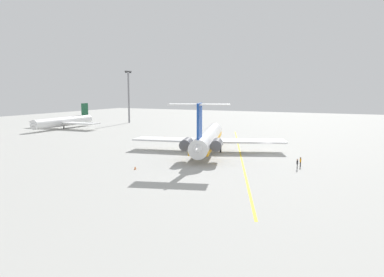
% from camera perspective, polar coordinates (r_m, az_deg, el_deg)
% --- Properties ---
extents(ground, '(303.17, 303.17, 0.00)m').
position_cam_1_polar(ground, '(82.48, 11.40, -2.30)').
color(ground, '#ADADA8').
extents(main_jetliner, '(38.28, 34.36, 11.40)m').
position_cam_1_polar(main_jetliner, '(82.64, 2.39, 0.04)').
color(main_jetliner, white).
rests_on(main_jetliner, ground).
extents(airliner_mid_left, '(28.83, 28.45, 8.64)m').
position_cam_1_polar(airliner_mid_left, '(139.59, -19.31, 2.45)').
color(airliner_mid_left, white).
rests_on(airliner_mid_left, ground).
extents(ground_crew_near_nose, '(0.46, 0.29, 1.81)m').
position_cam_1_polar(ground_crew_near_nose, '(67.73, 15.85, -3.59)').
color(ground_crew_near_nose, black).
rests_on(ground_crew_near_nose, ground).
extents(ground_crew_near_tail, '(0.42, 0.28, 1.78)m').
position_cam_1_polar(ground_crew_near_tail, '(69.86, 16.30, -3.29)').
color(ground_crew_near_tail, black).
rests_on(ground_crew_near_tail, ground).
extents(safety_cone_nose, '(0.40, 0.40, 0.55)m').
position_cam_1_polar(safety_cone_nose, '(106.10, -5.61, 0.13)').
color(safety_cone_nose, '#EA590F').
rests_on(safety_cone_nose, ground).
extents(safety_cone_wingtip, '(0.40, 0.40, 0.55)m').
position_cam_1_polar(safety_cone_wingtip, '(65.88, -8.72, -4.47)').
color(safety_cone_wingtip, '#EA590F').
rests_on(safety_cone_wingtip, ground).
extents(safety_cone_tail, '(0.40, 0.40, 0.55)m').
position_cam_1_polar(safety_cone_tail, '(106.73, -4.16, 0.19)').
color(safety_cone_tail, '#EA590F').
rests_on(safety_cone_tail, ground).
extents(taxiway_centreline, '(79.08, 29.87, 0.01)m').
position_cam_1_polar(taxiway_centreline, '(81.53, 7.41, -2.33)').
color(taxiway_centreline, gold).
rests_on(taxiway_centreline, ground).
extents(light_mast, '(4.00, 0.70, 21.53)m').
position_cam_1_polar(light_mast, '(158.23, -9.70, 6.73)').
color(light_mast, slate).
rests_on(light_mast, ground).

